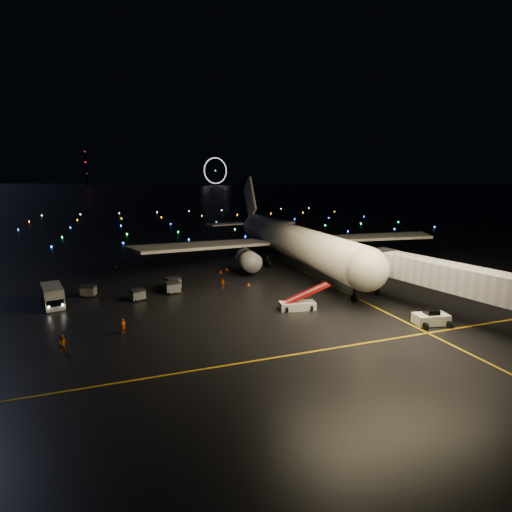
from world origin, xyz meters
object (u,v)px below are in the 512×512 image
object	(u,v)px
baggage_cart_0	(172,287)
baggage_cart_3	(88,291)
pushback_tug	(431,317)
airliner	(285,221)
baggage_cart_1	(173,283)
baggage_cart_2	(138,295)
belt_loader	(298,297)
crew_a	(123,326)
service_truck	(53,295)
crew_b	(63,343)
crew_c	(222,284)

from	to	relation	value
baggage_cart_0	baggage_cart_3	bearing A→B (deg)	158.85
baggage_cart_3	pushback_tug	bearing A→B (deg)	-14.02
airliner	baggage_cart_1	distance (m)	26.09
baggage_cart_0	baggage_cart_2	world-z (taller)	baggage_cart_0
belt_loader	pushback_tug	bearing A→B (deg)	-29.40
pushback_tug	baggage_cart_3	world-z (taller)	pushback_tug
airliner	crew_a	bearing A→B (deg)	-137.02
airliner	crew_a	xyz separation A→B (m)	(-30.00, -26.02, -7.33)
airliner	baggage_cart_3	xyz separation A→B (m)	(-34.18, -10.49, -7.35)
service_truck	baggage_cart_2	xyz separation A→B (m)	(10.39, -1.44, -0.56)
crew_a	belt_loader	bearing A→B (deg)	-38.17
airliner	crew_b	bearing A→B (deg)	-138.80
airliner	baggage_cart_3	bearing A→B (deg)	-160.90
baggage_cart_1	baggage_cart_0	bearing A→B (deg)	-120.84
crew_c	baggage_cart_3	xyz separation A→B (m)	(-18.47, 2.44, -0.00)
service_truck	baggage_cart_2	distance (m)	10.51
service_truck	baggage_cart_1	world-z (taller)	service_truck
airliner	baggage_cart_2	bearing A→B (deg)	-150.33
service_truck	crew_c	size ratio (longest dim) A/B	4.53
service_truck	crew_b	world-z (taller)	service_truck
pushback_tug	crew_a	world-z (taller)	pushback_tug
baggage_cart_2	baggage_cart_1	bearing A→B (deg)	12.13
crew_b	service_truck	bearing A→B (deg)	88.19
pushback_tug	crew_b	distance (m)	38.47
baggage_cart_0	pushback_tug	bearing A→B (deg)	-50.51
pushback_tug	service_truck	world-z (taller)	service_truck
crew_b	crew_c	xyz separation A→B (m)	(19.77, 15.97, -0.05)
pushback_tug	baggage_cart_1	distance (m)	34.94
crew_c	baggage_cart_3	distance (m)	18.63
airliner	baggage_cart_2	xyz separation A→B (m)	(-27.89, -14.60, -7.38)
airliner	baggage_cart_3	size ratio (longest dim) A/B	30.94
airliner	crew_a	size ratio (longest dim) A/B	35.57
baggage_cart_0	baggage_cart_3	xyz separation A→B (m)	(-11.18, 2.30, -0.07)
airliner	pushback_tug	size ratio (longest dim) A/B	15.44
crew_a	crew_c	size ratio (longest dim) A/B	1.02
service_truck	pushback_tug	bearing A→B (deg)	-40.41
crew_b	baggage_cart_2	bearing A→B (deg)	50.13
crew_b	baggage_cart_1	bearing A→B (deg)	42.90
airliner	crew_b	size ratio (longest dim) A/B	34.03
service_truck	baggage_cart_2	bearing A→B (deg)	-20.20
baggage_cart_2	baggage_cart_3	size ratio (longest dim) A/B	0.97
airliner	baggage_cart_0	bearing A→B (deg)	-148.89
belt_loader	crew_a	world-z (taller)	belt_loader
crew_b	baggage_cart_1	xyz separation A→B (m)	(12.83, 18.18, 0.03)
pushback_tug	crew_b	bearing A→B (deg)	-178.11
baggage_cart_0	baggage_cart_3	world-z (taller)	baggage_cart_0
crew_b	baggage_cart_2	size ratio (longest dim) A/B	0.94
crew_a	baggage_cart_0	world-z (taller)	baggage_cart_0
belt_loader	service_truck	bearing A→B (deg)	167.48
baggage_cart_3	baggage_cart_1	bearing A→B (deg)	18.52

